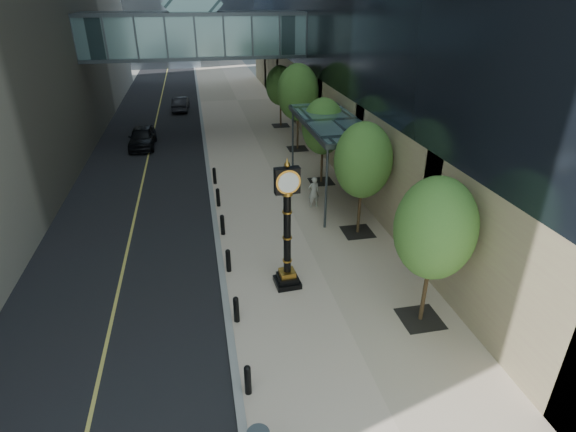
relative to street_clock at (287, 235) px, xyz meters
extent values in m
plane|color=gray|center=(0.55, -5.98, -2.26)|extent=(320.00, 320.00, 0.00)
cube|color=black|center=(-6.45, 34.02, -2.25)|extent=(8.00, 180.00, 0.02)
cube|color=beige|center=(1.55, 34.02, -2.23)|extent=(8.00, 180.00, 0.06)
cube|color=gray|center=(-2.45, 34.02, -2.22)|extent=(0.25, 180.00, 0.07)
cube|color=#44666D|center=(-2.45, 22.02, 5.24)|extent=(17.00, 4.00, 3.00)
cube|color=#383F44|center=(-2.45, 22.02, 3.79)|extent=(17.00, 4.20, 0.25)
cube|color=#383F44|center=(-2.45, 22.02, 6.69)|extent=(17.00, 4.20, 0.25)
cube|color=#44666D|center=(-2.45, 22.02, 7.34)|extent=(4.24, 3.00, 4.24)
cube|color=#383F44|center=(4.05, 8.02, 1.94)|extent=(3.00, 8.00, 0.25)
cube|color=#44666D|center=(4.05, 8.02, 2.09)|extent=(2.80, 7.80, 0.06)
cylinder|color=#383F44|center=(2.75, 4.32, -0.16)|extent=(0.12, 0.12, 4.20)
cylinder|color=#383F44|center=(2.75, 11.72, -0.16)|extent=(0.12, 0.12, 4.20)
cylinder|color=black|center=(-2.15, -4.98, -1.75)|extent=(0.20, 0.20, 0.90)
cylinder|color=black|center=(-2.15, -1.78, -1.75)|extent=(0.20, 0.20, 0.90)
cylinder|color=black|center=(-2.15, 1.42, -1.75)|extent=(0.20, 0.20, 0.90)
cylinder|color=black|center=(-2.15, 4.62, -1.75)|extent=(0.20, 0.20, 0.90)
cylinder|color=black|center=(-2.15, 7.82, -1.75)|extent=(0.20, 0.20, 0.90)
cylinder|color=black|center=(-2.15, 11.02, -1.75)|extent=(0.20, 0.20, 0.90)
cube|color=black|center=(4.15, -2.98, -2.19)|extent=(1.40, 1.40, 0.02)
cylinder|color=#49351F|center=(4.15, -2.98, -0.78)|extent=(0.14, 0.14, 2.82)
ellipsoid|color=#2D6625|center=(4.15, -2.98, 1.40)|extent=(2.59, 2.59, 3.45)
cube|color=black|center=(4.15, 3.52, -2.19)|extent=(1.40, 1.40, 0.02)
cylinder|color=#49351F|center=(4.15, 3.52, -0.78)|extent=(0.14, 0.14, 2.83)
ellipsoid|color=#2D6625|center=(4.15, 3.52, 1.41)|extent=(2.59, 2.59, 3.46)
cube|color=black|center=(4.15, 10.02, -2.19)|extent=(1.40, 1.40, 0.02)
cylinder|color=#49351F|center=(4.15, 10.02, -0.86)|extent=(0.14, 0.14, 2.67)
ellipsoid|color=#2D6625|center=(4.15, 10.02, 1.20)|extent=(2.45, 2.45, 3.26)
cube|color=black|center=(4.15, 16.52, -2.19)|extent=(1.40, 1.40, 0.02)
cylinder|color=#49351F|center=(4.15, 16.52, -0.60)|extent=(0.14, 0.14, 3.19)
ellipsoid|color=#2D6625|center=(4.15, 16.52, 1.86)|extent=(2.92, 2.92, 3.89)
cube|color=black|center=(4.15, 23.02, -2.19)|extent=(1.40, 1.40, 0.02)
cylinder|color=#49351F|center=(4.15, 23.02, -0.87)|extent=(0.14, 0.14, 2.64)
ellipsoid|color=#2D6625|center=(4.15, 23.02, 1.17)|extent=(2.42, 2.42, 3.23)
cube|color=black|center=(0.00, 0.00, -2.09)|extent=(1.00, 1.00, 0.21)
cube|color=black|center=(0.00, 0.00, -1.88)|extent=(0.78, 0.78, 0.21)
cube|color=#C38529|center=(0.00, 0.00, -1.67)|extent=(0.61, 0.61, 0.21)
cylinder|color=black|center=(0.00, 0.00, 0.07)|extent=(0.27, 0.27, 3.27)
cube|color=black|center=(0.00, 0.00, 2.18)|extent=(0.91, 0.37, 0.95)
cylinder|color=white|center=(0.00, 0.18, 2.18)|extent=(0.74, 0.08, 0.74)
cylinder|color=white|center=(0.00, -0.18, 2.18)|extent=(0.74, 0.08, 0.74)
sphere|color=#C38529|center=(0.00, 0.00, 2.76)|extent=(0.21, 0.21, 0.21)
imported|color=#ACAA9E|center=(2.79, 6.70, -1.35)|extent=(0.67, 0.49, 1.70)
imported|color=black|center=(-6.94, 19.42, -1.49)|extent=(1.86, 4.44, 1.50)
imported|color=black|center=(-4.25, 30.58, -1.57)|extent=(1.69, 4.11, 1.33)
camera|label=1|loc=(-2.91, -14.24, 8.06)|focal=28.00mm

